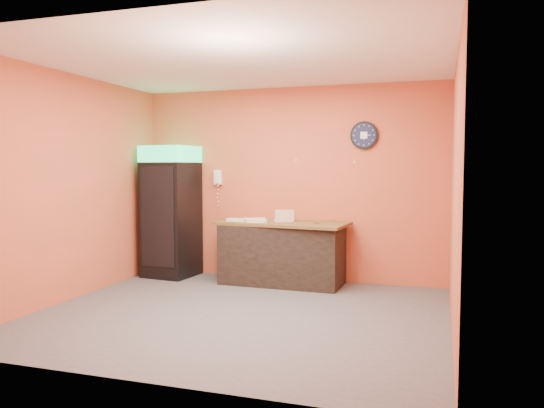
% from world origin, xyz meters
% --- Properties ---
extents(floor, '(4.50, 4.50, 0.00)m').
position_xyz_m(floor, '(0.00, 0.00, 0.00)').
color(floor, '#47474C').
rests_on(floor, ground).
extents(back_wall, '(4.50, 0.02, 2.80)m').
position_xyz_m(back_wall, '(0.00, 2.00, 1.40)').
color(back_wall, '#D5543C').
rests_on(back_wall, floor).
extents(left_wall, '(0.02, 4.00, 2.80)m').
position_xyz_m(left_wall, '(-2.25, 0.00, 1.40)').
color(left_wall, '#D5543C').
rests_on(left_wall, floor).
extents(right_wall, '(0.02, 4.00, 2.80)m').
position_xyz_m(right_wall, '(2.25, 0.00, 1.40)').
color(right_wall, '#D5543C').
rests_on(right_wall, floor).
extents(ceiling, '(4.50, 4.00, 0.02)m').
position_xyz_m(ceiling, '(0.00, 0.00, 2.80)').
color(ceiling, white).
rests_on(ceiling, back_wall).
extents(beverage_cooler, '(0.75, 0.76, 1.96)m').
position_xyz_m(beverage_cooler, '(-1.75, 1.61, 0.96)').
color(beverage_cooler, black).
rests_on(beverage_cooler, floor).
extents(prep_counter, '(1.69, 0.78, 0.84)m').
position_xyz_m(prep_counter, '(0.00, 1.63, 0.42)').
color(prep_counter, black).
rests_on(prep_counter, floor).
extents(wall_clock, '(0.39, 0.06, 0.39)m').
position_xyz_m(wall_clock, '(1.08, 1.97, 2.08)').
color(wall_clock, black).
rests_on(wall_clock, back_wall).
extents(wall_phone, '(0.12, 0.10, 0.22)m').
position_xyz_m(wall_phone, '(-1.11, 1.95, 1.49)').
color(wall_phone, white).
rests_on(wall_phone, back_wall).
extents(butcher_paper, '(1.89, 0.96, 0.04)m').
position_xyz_m(butcher_paper, '(0.00, 1.63, 0.86)').
color(butcher_paper, brown).
rests_on(butcher_paper, prep_counter).
extents(sub_roll_stack, '(0.28, 0.19, 0.17)m').
position_xyz_m(sub_roll_stack, '(0.03, 1.64, 0.96)').
color(sub_roll_stack, beige).
rests_on(sub_roll_stack, butcher_paper).
extents(wrapped_sandwich_left, '(0.30, 0.14, 0.04)m').
position_xyz_m(wrapped_sandwich_left, '(-0.63, 1.50, 0.90)').
color(wrapped_sandwich_left, silver).
rests_on(wrapped_sandwich_left, butcher_paper).
extents(wrapped_sandwich_mid, '(0.29, 0.14, 0.04)m').
position_xyz_m(wrapped_sandwich_mid, '(-0.31, 1.45, 0.90)').
color(wrapped_sandwich_mid, silver).
rests_on(wrapped_sandwich_mid, butcher_paper).
extents(wrapped_sandwich_right, '(0.33, 0.24, 0.04)m').
position_xyz_m(wrapped_sandwich_right, '(-0.40, 1.61, 0.90)').
color(wrapped_sandwich_right, silver).
rests_on(wrapped_sandwich_right, butcher_paper).
extents(kitchen_tool, '(0.07, 0.07, 0.07)m').
position_xyz_m(kitchen_tool, '(0.04, 1.65, 0.91)').
color(kitchen_tool, silver).
rests_on(kitchen_tool, butcher_paper).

